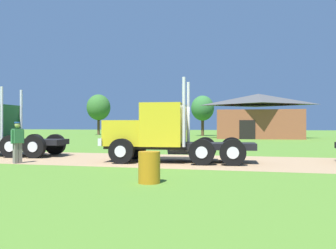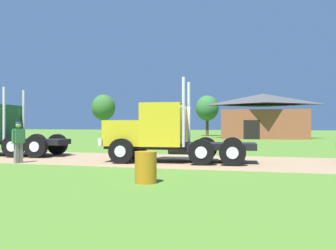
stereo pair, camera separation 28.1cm
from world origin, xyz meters
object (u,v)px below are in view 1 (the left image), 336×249
truck_foreground_white (161,134)px  visitor_walking_mid (17,141)px  visitor_far_side (120,136)px  shed_building (258,117)px  steel_barrel (149,167)px

truck_foreground_white → visitor_walking_mid: (-5.79, -2.21, -0.29)m
visitor_far_side → shed_building: size_ratio=0.16×
truck_foreground_white → steel_barrel: bearing=-78.0°
truck_foreground_white → steel_barrel: 6.02m
visitor_far_side → steel_barrel: 12.34m
visitor_walking_mid → steel_barrel: size_ratio=1.99×
shed_building → steel_barrel: bearing=-94.9°
visitor_far_side → shed_building: shed_building is taller
truck_foreground_white → shed_building: (4.34, 30.26, 1.41)m
visitor_walking_mid → truck_foreground_white: bearing=20.9°
truck_foreground_white → shed_building: 30.60m
visitor_walking_mid → shed_building: shed_building is taller
visitor_walking_mid → shed_building: 34.05m
truck_foreground_white → visitor_walking_mid: truck_foreground_white is taller
truck_foreground_white → shed_building: shed_building is taller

